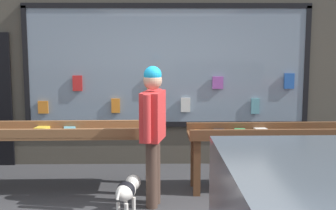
% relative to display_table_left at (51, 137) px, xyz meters
% --- Properties ---
extents(shopfront_facade, '(7.75, 0.29, 3.48)m').
position_rel_display_table_left_xyz_m(shopfront_facade, '(1.58, 1.38, 1.00)').
color(shopfront_facade, '#4C473D').
rests_on(shopfront_facade, ground_plane).
extents(display_table_left, '(2.88, 0.70, 0.89)m').
position_rel_display_table_left_xyz_m(display_table_left, '(0.00, 0.00, 0.00)').
color(display_table_left, brown).
rests_on(display_table_left, ground_plane).
extents(display_table_right, '(2.88, 0.61, 0.87)m').
position_rel_display_table_left_xyz_m(display_table_right, '(3.24, 0.00, -0.02)').
color(display_table_right, brown).
rests_on(display_table_right, ground_plane).
extents(person_browsing, '(0.31, 0.66, 1.70)m').
position_rel_display_table_left_xyz_m(person_browsing, '(1.35, -0.58, 0.27)').
color(person_browsing, '#4C382D').
rests_on(person_browsing, ground_plane).
extents(small_dog, '(0.32, 0.55, 0.40)m').
position_rel_display_table_left_xyz_m(small_dog, '(1.06, -0.81, -0.45)').
color(small_dog, white).
rests_on(small_dog, ground_plane).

